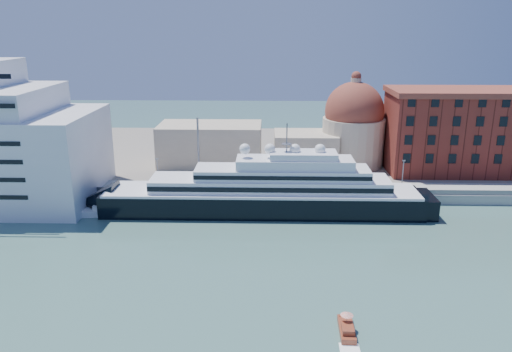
{
  "coord_description": "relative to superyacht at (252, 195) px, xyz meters",
  "views": [
    {
      "loc": [
        -2.62,
        -85.98,
        42.15
      ],
      "look_at": [
        -5.39,
        18.0,
        10.4
      ],
      "focal_mm": 35.0,
      "sensor_mm": 36.0,
      "label": 1
    }
  ],
  "objects": [
    {
      "name": "service_barge",
      "position": [
        -36.0,
        -2.63,
        -3.51
      ],
      "size": [
        12.03,
        5.06,
        2.63
      ],
      "rotation": [
        0.0,
        0.0,
        0.1
      ],
      "color": "white",
      "rests_on": "ground"
    },
    {
      "name": "land",
      "position": [
        6.54,
        52.0,
        -3.27
      ],
      "size": [
        260.0,
        72.0,
        2.0
      ],
      "primitive_type": "cube",
      "color": "slate",
      "rests_on": "ground"
    },
    {
      "name": "water_taxi",
      "position": [
        15.2,
        -47.2,
        -3.55
      ],
      "size": [
        2.29,
        6.35,
        2.99
      ],
      "rotation": [
        0.0,
        0.0,
        -0.03
      ],
      "color": "maroon",
      "rests_on": "ground"
    },
    {
      "name": "warehouse",
      "position": [
        58.54,
        29.0,
        9.52
      ],
      "size": [
        43.0,
        19.0,
        23.25
      ],
      "color": "maroon",
      "rests_on": "land"
    },
    {
      "name": "ground",
      "position": [
        6.54,
        -23.0,
        -4.27
      ],
      "size": [
        400.0,
        400.0,
        0.0
      ],
      "primitive_type": "plane",
      "color": "#3A655E",
      "rests_on": "ground"
    },
    {
      "name": "quay",
      "position": [
        6.54,
        11.0,
        -3.02
      ],
      "size": [
        180.0,
        10.0,
        2.5
      ],
      "primitive_type": "cube",
      "color": "gray",
      "rests_on": "ground"
    },
    {
      "name": "church",
      "position": [
        12.93,
        34.72,
        6.64
      ],
      "size": [
        66.0,
        18.0,
        25.5
      ],
      "color": "beige",
      "rests_on": "land"
    },
    {
      "name": "quay_fence",
      "position": [
        6.54,
        6.5,
        -1.17
      ],
      "size": [
        180.0,
        0.1,
        1.2
      ],
      "primitive_type": "cube",
      "color": "slate",
      "rests_on": "quay"
    },
    {
      "name": "lamp_posts",
      "position": [
        -6.13,
        9.27,
        5.57
      ],
      "size": [
        120.8,
        2.4,
        18.0
      ],
      "color": "slate",
      "rests_on": "quay"
    },
    {
      "name": "superyacht",
      "position": [
        0.0,
        0.0,
        0.0
      ],
      "size": [
        82.74,
        11.47,
        24.73
      ],
      "color": "black",
      "rests_on": "ground"
    }
  ]
}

